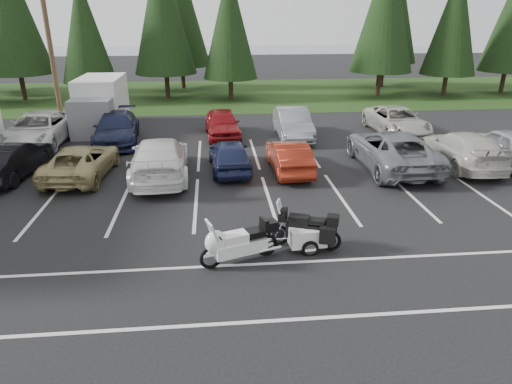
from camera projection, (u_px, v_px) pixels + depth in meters
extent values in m
plane|color=black|center=(259.00, 212.00, 15.88)|extent=(120.00, 120.00, 0.00)
cube|color=#1B3210|center=(230.00, 94.00, 38.06)|extent=(80.00, 16.00, 0.01)
cube|color=slate|center=(248.00, 58.00, 67.06)|extent=(70.00, 50.00, 0.02)
cylinder|color=#473321|center=(51.00, 51.00, 24.41)|extent=(0.26, 0.26, 9.00)
cube|color=silver|center=(254.00, 191.00, 17.72)|extent=(32.00, 16.00, 0.01)
cylinder|color=#332316|center=(22.00, 82.00, 35.02)|extent=(0.36, 0.36, 2.78)
cone|color=black|center=(7.00, 4.00, 32.95)|extent=(5.10, 5.10, 9.86)
cylinder|color=#332316|center=(92.00, 88.00, 34.34)|extent=(0.36, 0.36, 2.11)
cone|color=black|center=(84.00, 29.00, 32.77)|extent=(3.87, 3.87, 7.48)
cylinder|color=#332316|center=(167.00, 81.00, 36.11)|extent=(0.36, 0.36, 2.62)
cone|color=black|center=(162.00, 10.00, 34.17)|extent=(4.80, 4.80, 9.27)
cylinder|color=#332316|center=(231.00, 85.00, 35.42)|extent=(0.36, 0.36, 2.26)
cone|color=black|center=(230.00, 23.00, 33.75)|extent=(4.14, 4.14, 7.99)
cylinder|color=#332316|center=(379.00, 79.00, 36.86)|extent=(0.36, 0.36, 2.69)
cone|color=black|center=(386.00, 7.00, 34.87)|extent=(4.93, 4.93, 9.52)
cylinder|color=#332316|center=(445.00, 81.00, 37.14)|extent=(0.36, 0.36, 2.33)
cone|color=black|center=(454.00, 20.00, 35.41)|extent=(4.27, 4.27, 8.24)
cylinder|color=#332316|center=(503.00, 78.00, 38.34)|extent=(0.36, 0.36, 2.47)
cylinder|color=#332316|center=(183.00, 73.00, 40.44)|extent=(0.36, 0.36, 2.71)
cone|color=black|center=(179.00, 7.00, 38.42)|extent=(4.97, 4.97, 9.61)
cylinder|color=#332316|center=(382.00, 70.00, 41.33)|extent=(0.36, 0.36, 3.00)
imported|color=black|center=(11.00, 160.00, 18.95)|extent=(2.03, 4.70, 1.51)
imported|color=tan|center=(81.00, 161.00, 19.00)|extent=(2.58, 5.00, 1.35)
imported|color=white|center=(160.00, 158.00, 18.90)|extent=(2.61, 5.80, 1.65)
imported|color=#1B2245|center=(230.00, 155.00, 19.73)|extent=(1.89, 4.20, 1.40)
imported|color=maroon|center=(289.00, 156.00, 19.61)|extent=(1.59, 4.20, 1.37)
imported|color=slate|center=(392.00, 150.00, 20.02)|extent=(2.80, 6.04, 1.68)
imported|color=beige|center=(462.00, 149.00, 20.34)|extent=(2.34, 5.39, 1.54)
imported|color=#A4A5A9|center=(506.00, 146.00, 20.65)|extent=(1.96, 4.82, 1.64)
imported|color=white|center=(39.00, 129.00, 23.55)|extent=(2.88, 5.91, 1.62)
imported|color=#171C39|center=(117.00, 128.00, 23.90)|extent=(2.65, 5.47, 1.53)
imported|color=maroon|center=(222.00, 123.00, 25.01)|extent=(2.02, 4.49, 1.50)
imported|color=slate|center=(293.00, 124.00, 24.83)|extent=(1.70, 4.80, 1.58)
imported|color=#B7B4A8|center=(397.00, 121.00, 25.73)|extent=(2.66, 5.35, 1.46)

